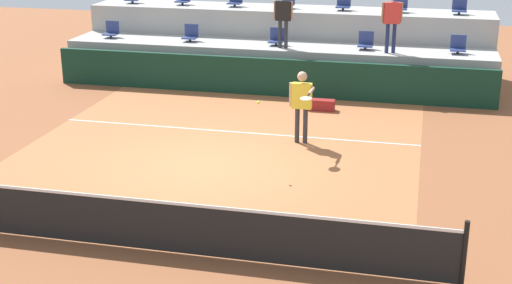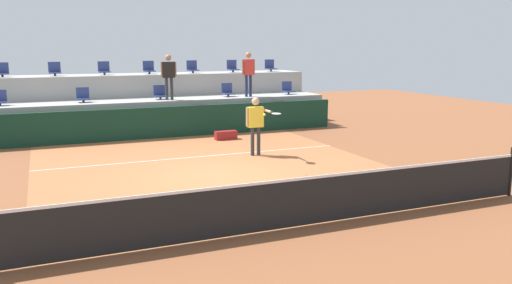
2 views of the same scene
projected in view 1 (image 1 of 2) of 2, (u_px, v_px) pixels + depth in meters
ground_plane at (207, 166)px, 15.66m from camera, size 40.00×40.00×0.00m
court_inner_paint at (220, 151)px, 16.58m from camera, size 9.00×10.00×0.01m
court_service_line at (236, 132)px, 17.87m from camera, size 9.00×0.06×0.00m
tennis_net at (136, 222)px, 11.82m from camera, size 10.48×0.08×1.07m
sponsor_backboard at (267, 77)px, 21.01m from camera, size 13.00×0.16×1.10m
seating_tier_lower at (276, 65)px, 22.18m from camera, size 13.00×1.80×1.25m
seating_tier_upper at (287, 40)px, 23.70m from camera, size 13.00×1.80×2.10m
stadium_chair_lower_far_left at (112, 31)px, 23.01m from camera, size 0.44×0.40×0.52m
stadium_chair_lower_left at (191, 34)px, 22.44m from camera, size 0.44×0.40×0.52m
stadium_chair_lower_center at (277, 38)px, 21.84m from camera, size 0.44×0.40×0.52m
stadium_chair_lower_right at (366, 42)px, 21.26m from camera, size 0.44×0.40×0.52m
stadium_chair_lower_far_right at (458, 46)px, 20.69m from camera, size 0.44×0.40×0.52m
stadium_chair_upper_mid_left at (235, 0)px, 23.61m from camera, size 0.44×0.40×0.52m
stadium_chair_upper_center at (287, 2)px, 23.23m from camera, size 0.44×0.40×0.52m
stadium_chair_upper_mid_right at (343, 3)px, 22.84m from camera, size 0.44×0.40×0.52m
stadium_chair_upper_right at (400, 5)px, 22.45m from camera, size 0.44×0.40×0.52m
stadium_chair_upper_far_right at (459, 7)px, 22.07m from camera, size 0.44×0.40×0.52m
tennis_player at (302, 100)px, 16.75m from camera, size 0.68×1.20×1.73m
spectator_leaning_on_rail at (283, 14)px, 21.18m from camera, size 0.58×0.23×1.66m
spectator_in_white at (392, 17)px, 20.48m from camera, size 0.60×0.27×1.73m
tennis_ball at (258, 102)px, 14.96m from camera, size 0.07×0.07×0.07m
equipment_bag at (321, 105)px, 19.66m from camera, size 0.76×0.28×0.30m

